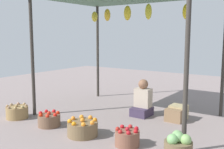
% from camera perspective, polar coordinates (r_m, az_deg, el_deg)
% --- Properties ---
extents(ground_plane, '(14.00, 14.00, 0.00)m').
position_cam_1_polar(ground_plane, '(5.93, 3.20, -8.48)').
color(ground_plane, gray).
extents(market_stall_structure, '(3.61, 2.53, 2.52)m').
position_cam_1_polar(market_stall_structure, '(5.72, 3.43, 14.63)').
color(market_stall_structure, '#38332D').
rests_on(market_stall_structure, ground).
extents(vendor_person, '(0.36, 0.44, 0.78)m').
position_cam_1_polar(vendor_person, '(5.87, 6.40, -5.67)').
color(vendor_person, '#3B2F48').
rests_on(vendor_person, ground).
extents(basket_potatoes, '(0.44, 0.44, 0.30)m').
position_cam_1_polar(basket_potatoes, '(6.02, -19.22, -7.42)').
color(basket_potatoes, olive).
rests_on(basket_potatoes, ground).
extents(basket_red_tomatoes, '(0.42, 0.42, 0.29)m').
position_cam_1_polar(basket_red_tomatoes, '(5.34, -13.02, -9.21)').
color(basket_red_tomatoes, brown).
rests_on(basket_red_tomatoes, ground).
extents(basket_oranges, '(0.52, 0.52, 0.31)m').
position_cam_1_polar(basket_oranges, '(4.75, -6.17, -11.11)').
color(basket_oranges, brown).
rests_on(basket_oranges, ground).
extents(basket_red_apples, '(0.38, 0.38, 0.30)m').
position_cam_1_polar(basket_red_apples, '(4.34, 3.21, -13.02)').
color(basket_red_apples, brown).
rests_on(basket_red_apples, ground).
extents(basket_cabbages, '(0.38, 0.38, 0.42)m').
position_cam_1_polar(basket_cabbages, '(3.91, 13.67, -14.72)').
color(basket_cabbages, brown).
rests_on(basket_cabbages, ground).
extents(wooden_crate_near_vendor, '(0.33, 0.26, 0.26)m').
position_cam_1_polar(wooden_crate_near_vendor, '(5.61, 12.95, -8.28)').
color(wooden_crate_near_vendor, '#876748').
rests_on(wooden_crate_near_vendor, ground).
extents(wooden_crate_stacked_rear, '(0.32, 0.30, 0.30)m').
position_cam_1_polar(wooden_crate_stacked_rear, '(5.75, 13.73, -7.69)').
color(wooden_crate_stacked_rear, tan).
rests_on(wooden_crate_stacked_rear, ground).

